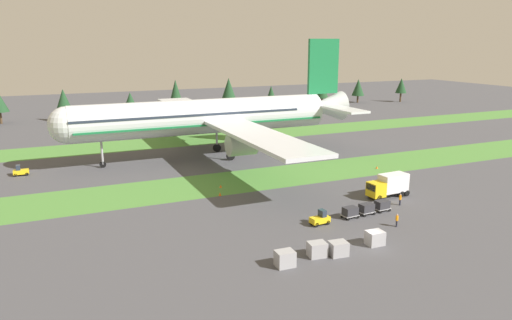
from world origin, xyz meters
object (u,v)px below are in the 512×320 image
object	(u,v)px
airliner	(212,116)
uld_container_3	(375,238)
taxiway_marker_1	(220,194)
baggage_tug	(320,219)
uld_container_1	(317,249)
catering_truck	(389,185)
uld_container_2	(338,249)
ground_crew_marshaller	(397,220)
taxiway_marker_0	(221,186)
cargo_dolly_third	(382,205)
pushback_tractor	(21,171)
uld_container_0	(285,259)
cargo_dolly_second	(366,208)
taxiway_marker_2	(377,167)
ground_crew_loader	(400,199)
cargo_dolly_lead	(350,212)

from	to	relation	value
airliner	uld_container_3	distance (m)	51.58
taxiway_marker_1	baggage_tug	bearing A→B (deg)	-65.25
uld_container_1	taxiway_marker_1	size ratio (longest dim) A/B	3.45
taxiway_marker_1	catering_truck	bearing A→B (deg)	-25.43
catering_truck	uld_container_2	size ratio (longest dim) A/B	3.54
catering_truck	uld_container_1	world-z (taller)	catering_truck
ground_crew_marshaller	taxiway_marker_0	world-z (taller)	ground_crew_marshaller
cargo_dolly_third	uld_container_1	bearing A→B (deg)	114.63
pushback_tractor	uld_container_0	size ratio (longest dim) A/B	1.30
cargo_dolly_second	ground_crew_marshaller	distance (m)	5.45
airliner	cargo_dolly_third	size ratio (longest dim) A/B	33.29
catering_truck	taxiway_marker_1	world-z (taller)	catering_truck
cargo_dolly_second	ground_crew_marshaller	xyz separation A→B (m)	(0.80, -5.39, 0.03)
taxiway_marker_2	cargo_dolly_second	bearing A→B (deg)	-130.94
taxiway_marker_0	uld_container_1	bearing A→B (deg)	-88.63
ground_crew_loader	uld_container_1	world-z (taller)	ground_crew_loader
cargo_dolly_third	uld_container_0	bearing A→B (deg)	110.76
pushback_tractor	uld_container_2	size ratio (longest dim) A/B	1.30
cargo_dolly_lead	baggage_tug	bearing A→B (deg)	90.00
pushback_tractor	uld_container_3	world-z (taller)	pushback_tractor
ground_crew_loader	uld_container_3	size ratio (longest dim) A/B	0.87
baggage_tug	taxiway_marker_2	bearing A→B (deg)	-55.55
ground_crew_marshaller	uld_container_2	size ratio (longest dim) A/B	0.87
baggage_tug	uld_container_0	size ratio (longest dim) A/B	1.35
cargo_dolly_third	uld_container_2	xyz separation A→B (m)	(-13.96, -9.94, -0.11)
cargo_dolly_second	taxiway_marker_0	distance (m)	24.84
airliner	uld_container_1	xyz separation A→B (m)	(-5.33, -50.90, -7.83)
catering_truck	ground_crew_loader	distance (m)	4.08
taxiway_marker_2	catering_truck	bearing A→B (deg)	-122.41
pushback_tractor	ground_crew_marshaller	distance (m)	65.66
cargo_dolly_third	taxiway_marker_2	size ratio (longest dim) A/B	4.62
cargo_dolly_lead	taxiway_marker_2	world-z (taller)	cargo_dolly_lead
catering_truck	taxiway_marker_0	xyz separation A→B (m)	(-21.97, 15.35, -1.71)
cargo_dolly_third	pushback_tractor	xyz separation A→B (m)	(-47.31, 41.97, -0.10)
baggage_tug	uld_container_2	distance (m)	9.57
pushback_tractor	uld_container_3	size ratio (longest dim) A/B	1.30
cargo_dolly_third	taxiway_marker_0	world-z (taller)	cargo_dolly_third
pushback_tractor	uld_container_0	distance (m)	58.31
cargo_dolly_second	taxiway_marker_2	distance (m)	26.40
ground_crew_marshaller	taxiway_marker_0	distance (m)	29.83
cargo_dolly_second	ground_crew_marshaller	size ratio (longest dim) A/B	1.33
uld_container_1	uld_container_2	xyz separation A→B (m)	(2.33, -0.74, -0.02)
airliner	ground_crew_marshaller	bearing A→B (deg)	-168.97
uld_container_2	taxiway_marker_1	size ratio (longest dim) A/B	3.45
uld_container_1	taxiway_marker_0	size ratio (longest dim) A/B	4.20
baggage_tug	uld_container_1	distance (m)	9.95
cargo_dolly_lead	pushback_tractor	distance (m)	59.39
pushback_tractor	ground_crew_marshaller	xyz separation A→B (m)	(45.22, -47.60, 0.13)
pushback_tractor	ground_crew_loader	world-z (taller)	pushback_tractor
cargo_dolly_lead	uld_container_2	bearing A→B (deg)	134.29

